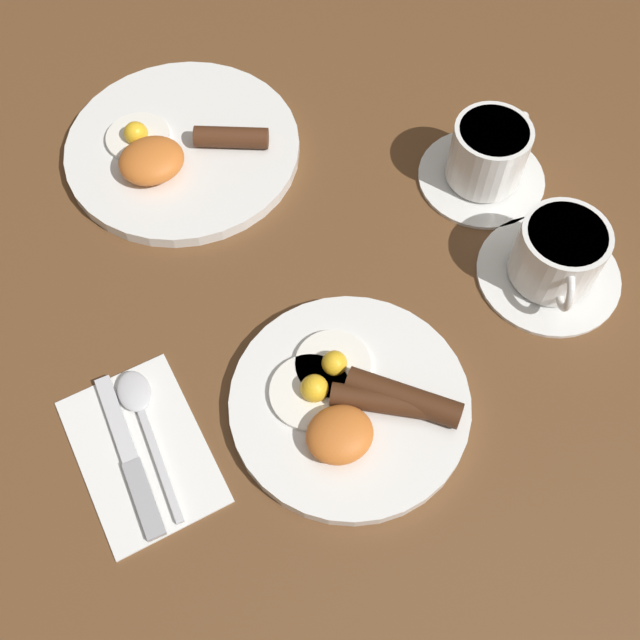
% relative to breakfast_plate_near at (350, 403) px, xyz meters
% --- Properties ---
extents(ground_plane, '(3.00, 3.00, 0.00)m').
position_rel_breakfast_plate_near_xyz_m(ground_plane, '(0.00, 0.00, -0.01)').
color(ground_plane, brown).
extents(breakfast_plate_near, '(0.23, 0.23, 0.04)m').
position_rel_breakfast_plate_near_xyz_m(breakfast_plate_near, '(0.00, 0.00, 0.00)').
color(breakfast_plate_near, white).
rests_on(breakfast_plate_near, ground_plane).
extents(breakfast_plate_far, '(0.28, 0.28, 0.05)m').
position_rel_breakfast_plate_near_xyz_m(breakfast_plate_far, '(-0.05, 0.37, -0.00)').
color(breakfast_plate_far, white).
rests_on(breakfast_plate_far, ground_plane).
extents(teacup_near, '(0.15, 0.15, 0.08)m').
position_rel_breakfast_plate_near_xyz_m(teacup_near, '(0.26, 0.05, 0.02)').
color(teacup_near, white).
rests_on(teacup_near, ground_plane).
extents(teacup_far, '(0.15, 0.15, 0.08)m').
position_rel_breakfast_plate_near_xyz_m(teacup_far, '(0.26, 0.20, 0.02)').
color(teacup_far, white).
rests_on(teacup_far, ground_plane).
extents(napkin, '(0.13, 0.18, 0.01)m').
position_rel_breakfast_plate_near_xyz_m(napkin, '(-0.20, 0.04, -0.01)').
color(napkin, white).
rests_on(napkin, ground_plane).
extents(knife, '(0.02, 0.17, 0.01)m').
position_rel_breakfast_plate_near_xyz_m(knife, '(-0.21, 0.03, -0.01)').
color(knife, silver).
rests_on(knife, napkin).
extents(spoon, '(0.03, 0.16, 0.01)m').
position_rel_breakfast_plate_near_xyz_m(spoon, '(-0.19, 0.08, -0.00)').
color(spoon, silver).
rests_on(spoon, napkin).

